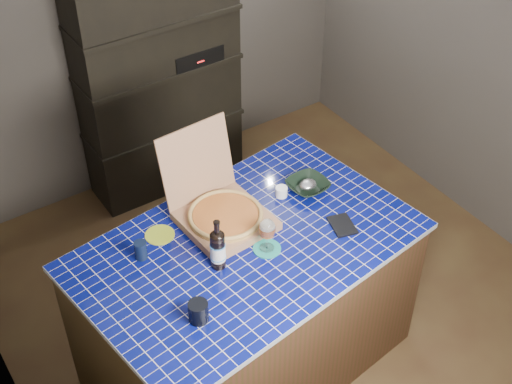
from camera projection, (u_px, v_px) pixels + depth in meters
room at (277, 147)px, 4.14m from camera, size 3.50×3.50×3.50m
shelving_unit at (160, 83)px, 5.34m from camera, size 1.20×0.41×1.80m
kitchen_island at (247, 305)px, 4.19m from camera, size 1.97×1.39×1.01m
pizza_box at (222, 212)px, 3.97m from camera, size 0.48×0.58×0.49m
mead_bottle at (218, 249)px, 3.67m from camera, size 0.08×0.08×0.31m
teal_trivet at (267, 249)px, 3.84m from camera, size 0.15×0.15×0.01m
wine_glass at (267, 230)px, 3.75m from camera, size 0.09×0.09×0.20m
tumbler at (198, 312)px, 3.43m from camera, size 0.10×0.10×0.11m
dvd_case at (342, 225)px, 3.98m from camera, size 0.16×0.20×0.01m
bowl at (308, 186)px, 4.20m from camera, size 0.25×0.25×0.06m
foil_contents at (308, 185)px, 4.20m from camera, size 0.11×0.09×0.05m
white_jar at (281, 192)px, 4.16m from camera, size 0.07×0.07×0.06m
navy_cup at (141, 250)px, 3.76m from camera, size 0.07×0.07×0.11m
green_trivet at (160, 235)px, 3.92m from camera, size 0.17×0.17×0.01m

